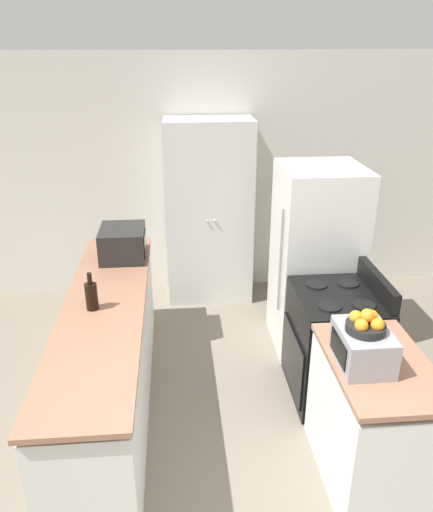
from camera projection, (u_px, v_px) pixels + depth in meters
The scene contains 10 objects.
wall_back at pixel (204, 177), 5.49m from camera, with size 7.00×0.06×2.60m.
counter_left at pixel (109, 358), 3.84m from camera, with size 0.60×2.66×0.91m.
counter_right at pixel (371, 423), 3.19m from camera, with size 0.60×0.94×0.91m.
pantry_cabinet at pixel (209, 213), 5.34m from camera, with size 0.91×0.52×1.98m.
stove at pixel (334, 344), 3.97m from camera, with size 0.66×0.74×1.07m.
refrigerator at pixel (315, 259), 4.54m from camera, with size 0.73×0.74×1.71m.
microwave at pixel (123, 243), 4.41m from camera, with size 0.40×0.45×0.27m.
wine_bottle at pixel (91, 295), 3.56m from camera, with size 0.09×0.09×0.28m.
toaster_oven at pixel (363, 347), 2.95m from camera, with size 0.30×0.38×0.23m.
fruit_bowl at pixel (366, 324), 2.87m from camera, with size 0.23×0.23×0.14m.
Camera 1 is at (-0.33, -1.84, 2.69)m, focal length 35.00 mm.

